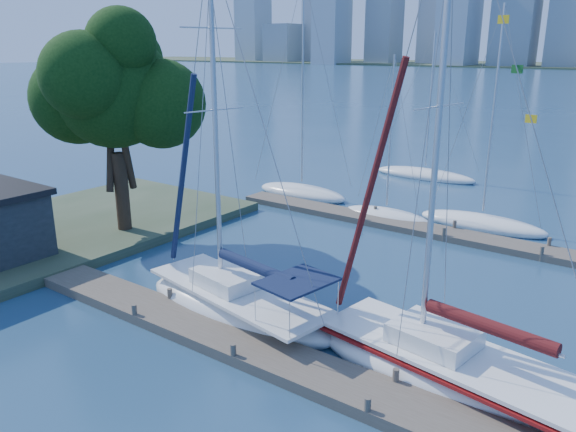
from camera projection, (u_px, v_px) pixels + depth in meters
The scene contains 11 objects.
ground at pixel (251, 354), 19.39m from camera, with size 700.00×700.00×0.00m, color navy.
near_dock at pixel (251, 349), 19.33m from camera, with size 26.00×2.00×0.40m, color brown.
far_dock at pixel (467, 238), 30.58m from camera, with size 30.00×1.80×0.36m, color brown.
shore at pixel (50, 233), 31.21m from camera, with size 12.00×22.00×0.50m, color #38472D.
tree at pixel (113, 86), 28.82m from camera, with size 8.78×8.03×12.07m.
sailboat_navy at pixel (238, 290), 21.95m from camera, with size 9.48×4.49×14.21m.
sailboat_maroon at pixel (451, 349), 17.50m from camera, with size 9.46×4.31×15.31m.
bg_boat_0 at pixel (302, 192), 39.74m from camera, with size 7.46×4.41×15.07m.
bg_boat_1 at pixel (386, 215), 34.47m from camera, with size 5.98×4.02×10.07m.
bg_boat_2 at pixel (482, 223), 32.88m from camera, with size 7.75×4.71×12.74m.
bg_boat_6 at pixel (425, 175), 45.25m from camera, with size 8.53×3.30×11.66m.
Camera 1 is at (11.14, -13.12, 10.21)m, focal length 35.00 mm.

